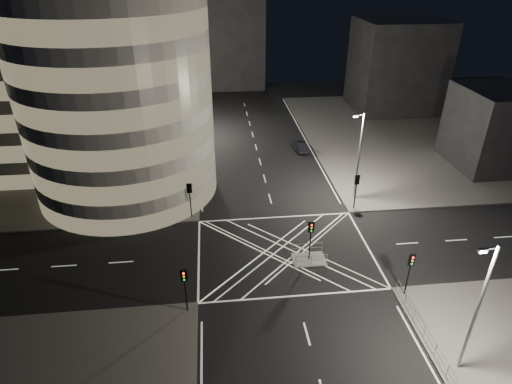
{
  "coord_description": "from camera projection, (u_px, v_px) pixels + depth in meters",
  "views": [
    {
      "loc": [
        -6.11,
        -31.86,
        24.41
      ],
      "look_at": [
        -2.01,
        6.37,
        3.0
      ],
      "focal_mm": 30.0,
      "sensor_mm": 36.0,
      "label": 1
    }
  ],
  "objects": [
    {
      "name": "sedan",
      "position": [
        300.0,
        146.0,
        60.52
      ],
      "size": [
        1.78,
        4.13,
        1.32
      ],
      "primitive_type": "imported",
      "rotation": [
        0.0,
        0.0,
        3.24
      ],
      "color": "black",
      "rests_on": "ground"
    },
    {
      "name": "traffic_signal_nl",
      "position": [
        185.0,
        283.0,
        31.98
      ],
      "size": [
        0.55,
        0.22,
        4.0
      ],
      "color": "black",
      "rests_on": "sidewalk_near_left"
    },
    {
      "name": "railing_island_south",
      "position": [
        311.0,
        260.0,
        37.88
      ],
      "size": [
        2.8,
        0.06,
        1.1
      ],
      "primitive_type": "cube",
      "color": "slate",
      "rests_on": "central_island"
    },
    {
      "name": "street_lamp_left_near",
      "position": [
        183.0,
        151.0,
        46.97
      ],
      "size": [
        1.25,
        0.25,
        10.0
      ],
      "color": "slate",
      "rests_on": "sidewalk_far_left"
    },
    {
      "name": "building_right_far",
      "position": [
        397.0,
        66.0,
        73.57
      ],
      "size": [
        14.0,
        12.0,
        15.0
      ],
      "primitive_type": "cube",
      "color": "black",
      "rests_on": "sidewalk_far_right"
    },
    {
      "name": "building_right_near",
      "position": [
        498.0,
        128.0,
        54.32
      ],
      "size": [
        10.0,
        10.0,
        10.0
      ],
      "primitive_type": "cube",
      "color": "black",
      "rests_on": "sidewalk_far_right"
    },
    {
      "name": "office_block_rear",
      "position": [
        110.0,
        48.0,
        69.13
      ],
      "size": [
        24.0,
        16.0,
        22.0
      ],
      "primitive_type": "cube",
      "color": "gray",
      "rests_on": "sidewalk_far_left"
    },
    {
      "name": "street_lamp_right_near",
      "position": [
        477.0,
        307.0,
        26.15
      ],
      "size": [
        1.25,
        0.25,
        10.0
      ],
      "color": "slate",
      "rests_on": "sidewalk_near_right"
    },
    {
      "name": "building_far_end",
      "position": [
        219.0,
        42.0,
        85.76
      ],
      "size": [
        18.0,
        8.0,
        18.0
      ],
      "primitive_type": "cube",
      "color": "black",
      "rests_on": "ground"
    },
    {
      "name": "sidewalk_far_right",
      "position": [
        440.0,
        134.0,
        66.25
      ],
      "size": [
        42.0,
        42.0,
        0.15
      ],
      "primitive_type": "cube",
      "color": "#4A4846",
      "rests_on": "ground"
    },
    {
      "name": "tree_c",
      "position": [
        179.0,
        132.0,
        55.28
      ],
      "size": [
        4.02,
        4.02,
        6.5
      ],
      "color": "black",
      "rests_on": "sidewalk_far_left"
    },
    {
      "name": "railing_near_right",
      "position": [
        430.0,
        340.0,
        30.0
      ],
      "size": [
        0.06,
        11.7,
        1.1
      ],
      "primitive_type": "cube",
      "color": "slate",
      "rests_on": "sidewalk_near_right"
    },
    {
      "name": "ground",
      "position": [
        284.0,
        252.0,
        40.12
      ],
      "size": [
        120.0,
        120.0,
        0.0
      ],
      "primitive_type": "plane",
      "color": "black",
      "rests_on": "ground"
    },
    {
      "name": "tree_e",
      "position": [
        183.0,
        103.0,
        65.66
      ],
      "size": [
        4.01,
        4.01,
        6.59
      ],
      "color": "black",
      "rests_on": "sidewalk_far_left"
    },
    {
      "name": "tree_b",
      "position": [
        175.0,
        143.0,
        49.61
      ],
      "size": [
        4.78,
        4.78,
        7.88
      ],
      "color": "black",
      "rests_on": "sidewalk_far_left"
    },
    {
      "name": "sidewalk_far_left",
      "position": [
        52.0,
        150.0,
        60.84
      ],
      "size": [
        42.0,
        42.0,
        0.15
      ],
      "primitive_type": "cube",
      "color": "#4A4846",
      "rests_on": "ground"
    },
    {
      "name": "traffic_signal_island",
      "position": [
        311.0,
        234.0,
        37.59
      ],
      "size": [
        0.55,
        0.22,
        4.0
      ],
      "color": "black",
      "rests_on": "central_island"
    },
    {
      "name": "street_lamp_left_far",
      "position": [
        188.0,
        102.0,
        62.61
      ],
      "size": [
        1.25,
        0.25,
        10.0
      ],
      "color": "slate",
      "rests_on": "sidewalk_far_left"
    },
    {
      "name": "traffic_signal_nr",
      "position": [
        410.0,
        267.0,
        33.62
      ],
      "size": [
        0.55,
        0.22,
        4.0
      ],
      "color": "black",
      "rests_on": "sidewalk_near_right"
    },
    {
      "name": "traffic_signal_fl",
      "position": [
        190.0,
        194.0,
        43.79
      ],
      "size": [
        0.55,
        0.22,
        4.0
      ],
      "color": "black",
      "rests_on": "sidewalk_far_left"
    },
    {
      "name": "office_tower_curved",
      "position": [
        80.0,
        73.0,
        48.31
      ],
      "size": [
        30.0,
        29.0,
        27.2
      ],
      "color": "gray",
      "rests_on": "sidewalk_far_left"
    },
    {
      "name": "tree_a",
      "position": [
        173.0,
        175.0,
        44.98
      ],
      "size": [
        3.88,
        3.88,
        6.17
      ],
      "color": "black",
      "rests_on": "sidewalk_far_left"
    },
    {
      "name": "central_island",
      "position": [
        309.0,
        259.0,
        38.97
      ],
      "size": [
        3.0,
        2.0,
        0.15
      ],
      "primitive_type": "cube",
      "color": "slate",
      "rests_on": "ground"
    },
    {
      "name": "railing_island_north",
      "position": [
        307.0,
        248.0,
        39.45
      ],
      "size": [
        2.8,
        0.06,
        1.1
      ],
      "primitive_type": "cube",
      "color": "slate",
      "rests_on": "central_island"
    },
    {
      "name": "tree_d",
      "position": [
        181.0,
        113.0,
        60.26
      ],
      "size": [
        5.4,
        5.4,
        7.76
      ],
      "color": "black",
      "rests_on": "sidewalk_far_left"
    },
    {
      "name": "street_lamp_right_far",
      "position": [
        359.0,
        154.0,
        46.13
      ],
      "size": [
        1.25,
        0.25,
        10.0
      ],
      "color": "slate",
      "rests_on": "sidewalk_far_right"
    },
    {
      "name": "traffic_signal_fr",
      "position": [
        356.0,
        185.0,
        45.43
      ],
      "size": [
        0.55,
        0.22,
        4.0
      ],
      "color": "black",
      "rests_on": "sidewalk_far_right"
    }
  ]
}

